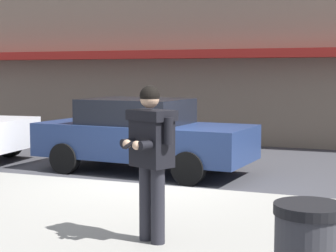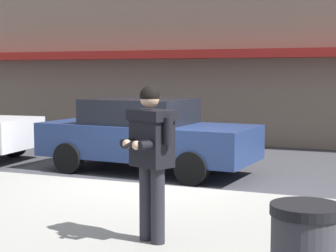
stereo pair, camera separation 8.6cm
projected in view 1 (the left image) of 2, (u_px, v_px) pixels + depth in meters
ground_plane at (150, 189)px, 10.04m from camera, size 80.00×80.00×0.00m
sidewalk at (135, 234)px, 7.03m from camera, size 32.00×5.30×0.14m
curb_paint_line at (205, 193)px, 9.73m from camera, size 28.00×0.12×0.01m
parked_sedan_mid at (142, 135)px, 11.72m from camera, size 4.63×2.19×1.54m
man_texting_on_phone at (151, 147)px, 6.38m from camera, size 0.62×0.65×1.81m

